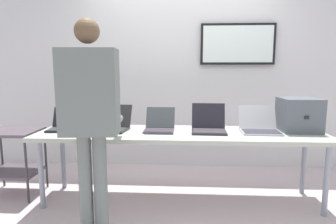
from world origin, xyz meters
TOP-DOWN VIEW (x-y plane):
  - ground at (0.00, 0.00)m, footprint 8.00×8.00m
  - back_wall at (0.02, 1.13)m, footprint 8.00×0.11m
  - workbench at (0.00, 0.00)m, footprint 2.88×0.70m
  - equipment_box at (1.20, 0.13)m, footprint 0.37×0.37m
  - laptop_station_0 at (-1.18, 0.06)m, footprint 0.38×0.35m
  - laptop_station_1 at (-0.69, 0.07)m, footprint 0.34×0.39m
  - laptop_station_2 at (-0.22, 0.06)m, footprint 0.31×0.35m
  - laptop_station_3 at (0.29, 0.05)m, footprint 0.35×0.35m
  - laptop_station_4 at (0.80, 0.06)m, footprint 0.39×0.38m
  - person at (-0.70, -0.62)m, footprint 0.47×0.61m
  - coffee_mug at (-0.77, -0.25)m, footprint 0.08×0.08m
  - paper_sheet at (-0.45, -0.17)m, footprint 0.28×0.34m
  - storage_cart at (-1.80, 0.05)m, footprint 0.56×0.44m

SIDE VIEW (x-z plane):
  - ground at x=0.00m, z-range -0.04..0.00m
  - storage_cart at x=-1.80m, z-range 0.11..0.82m
  - workbench at x=0.00m, z-range 0.31..1.04m
  - paper_sheet at x=-0.45m, z-range 0.72..0.73m
  - coffee_mug at x=-0.77m, z-range 0.72..0.82m
  - laptop_station_0 at x=-1.18m, z-range 0.67..0.89m
  - laptop_station_2 at x=-0.22m, z-range 0.66..0.89m
  - laptop_station_1 at x=-0.69m, z-range 0.66..0.91m
  - laptop_station_4 at x=0.80m, z-range 0.66..0.91m
  - laptop_station_3 at x=0.29m, z-range 0.65..0.92m
  - equipment_box at x=1.20m, z-range 0.72..1.06m
  - person at x=-0.70m, z-range 0.19..1.92m
  - back_wall at x=0.02m, z-range 0.01..2.63m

